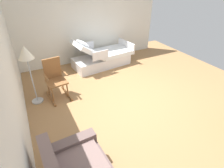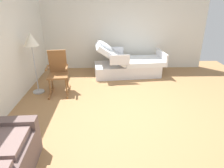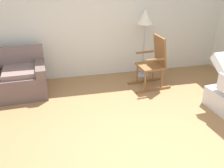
# 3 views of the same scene
# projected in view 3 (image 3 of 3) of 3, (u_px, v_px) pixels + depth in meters

# --- Properties ---
(ground_plane) EXTENTS (7.25, 7.25, 0.00)m
(ground_plane) POSITION_uv_depth(u_px,v_px,m) (126.00, 143.00, 3.74)
(ground_plane) COLOR #9E7247
(back_wall) EXTENTS (6.00, 0.10, 2.70)m
(back_wall) POSITION_uv_depth(u_px,v_px,m) (94.00, 14.00, 5.43)
(back_wall) COLOR silver
(back_wall) RESTS_ON ground
(couch) EXTENTS (1.64, 0.93, 0.85)m
(couch) POSITION_uv_depth(u_px,v_px,m) (3.00, 81.00, 4.95)
(couch) COLOR #68534F
(couch) RESTS_ON ground
(rocking_chair) EXTENTS (0.81, 0.55, 1.05)m
(rocking_chair) POSITION_uv_depth(u_px,v_px,m) (154.00, 63.00, 5.24)
(rocking_chair) COLOR brown
(rocking_chair) RESTS_ON ground
(floor_lamp) EXTENTS (0.34, 0.34, 1.48)m
(floor_lamp) POSITION_uv_depth(u_px,v_px,m) (145.00, 21.00, 5.38)
(floor_lamp) COLOR #B2B5BA
(floor_lamp) RESTS_ON ground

